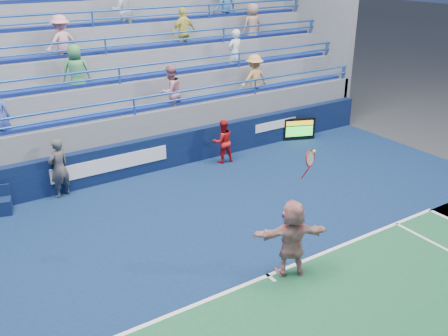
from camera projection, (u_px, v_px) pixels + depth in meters
ground at (268, 276)px, 10.64m from camera, size 120.00×120.00×0.00m
sponsor_wall at (141, 157)px, 15.43m from camera, size 18.00×0.32×1.10m
bleacher_stand at (95, 98)px, 17.95m from camera, size 18.00×5.60×6.13m
serve_speed_board at (299, 129)px, 18.30m from camera, size 1.17×0.56×0.83m
judge_chair at (3, 205)px, 13.12m from camera, size 0.52×0.53×0.76m
tennis_player at (292, 238)px, 10.40m from camera, size 1.68×1.11×2.78m
line_judge at (59, 168)px, 13.84m from camera, size 0.74×0.62×1.73m
ball_girl at (223, 141)px, 16.21m from camera, size 0.78×0.65×1.45m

